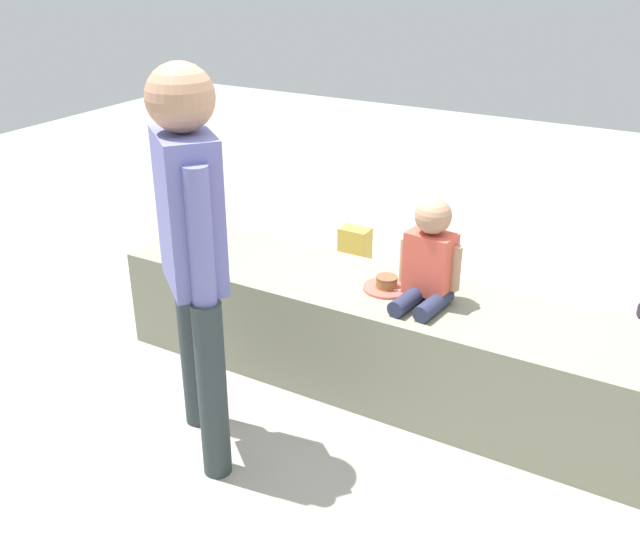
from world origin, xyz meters
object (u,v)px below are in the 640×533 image
Objects in this scene: cake_plate at (387,285)px; party_cup_red at (632,384)px; gift_bag at (355,252)px; adult_standing at (191,236)px; cake_box_white at (311,287)px; child_seated at (429,258)px; water_bottle_near_gift at (610,347)px.

cake_plate is 1.29m from party_cup_red.
gift_bag reaches higher than party_cup_red.
adult_standing reaches higher than party_cup_red.
cake_box_white is (-1.88, 0.14, -0.00)m from party_cup_red.
child_seated reaches higher than party_cup_red.
party_cup_red is at bearing -59.38° from water_bottle_near_gift.
cake_plate reaches higher than gift_bag.
child_seated reaches higher than cake_plate.
gift_bag is 0.41m from cake_box_white.
gift_bag is 3.18× the size of party_cup_red.
water_bottle_near_gift is 0.29m from party_cup_red.
adult_standing is 2.03m from gift_bag.
water_bottle_near_gift is 1.71× the size of party_cup_red.
cake_plate is (0.46, 0.81, -0.44)m from adult_standing.
gift_bag is (-0.90, 1.05, -0.56)m from child_seated.
water_bottle_near_gift is at bearing 48.00° from adult_standing.
cake_box_white is (-1.73, -0.10, -0.03)m from water_bottle_near_gift.
cake_box_white is (-0.10, -0.39, -0.11)m from gift_bag.
adult_standing is at bearing -130.01° from child_seated.
child_seated reaches higher than cake_box_white.
adult_standing is 2.28m from water_bottle_near_gift.
cake_box_white is (-0.33, 1.46, -0.92)m from adult_standing.
cake_plate is 0.61× the size of gift_bag.
party_cup_red is (0.88, 0.52, -0.67)m from child_seated.
cake_plate is at bearing -155.34° from party_cup_red.
child_seated is 1.49m from gift_bag.
child_seated reaches higher than water_bottle_near_gift.
water_bottle_near_gift is (0.94, 0.74, -0.45)m from cake_plate.
child_seated is 1.22m from party_cup_red.
child_seated is at bearing 49.99° from adult_standing.
water_bottle_near_gift reaches higher than party_cup_red.
adult_standing is (-0.67, -0.79, 0.25)m from child_seated.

